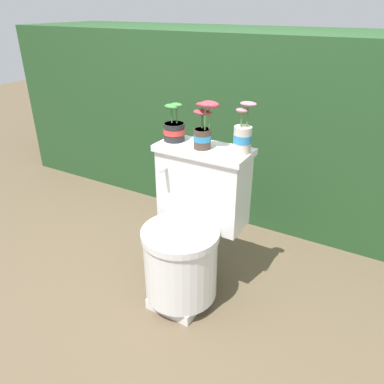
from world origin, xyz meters
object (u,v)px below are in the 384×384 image
at_px(potted_plant_midleft, 204,127).
at_px(potted_plant_middle, 243,136).
at_px(toilet, 190,232).
at_px(potted_plant_left, 174,129).

height_order(potted_plant_midleft, potted_plant_middle, potted_plant_middle).
distance_m(toilet, potted_plant_midleft, 0.53).
xyz_separation_m(toilet, potted_plant_middle, (0.19, 0.15, 0.49)).
distance_m(toilet, potted_plant_middle, 0.55).
bearing_deg(potted_plant_midleft, potted_plant_middle, 11.68).
bearing_deg(toilet, potted_plant_left, 140.15).
relative_size(potted_plant_midleft, potted_plant_middle, 0.96).
bearing_deg(potted_plant_midleft, toilet, -93.45).
bearing_deg(potted_plant_midleft, potted_plant_left, 171.36).
xyz_separation_m(potted_plant_midleft, potted_plant_middle, (0.18, 0.04, -0.02)).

